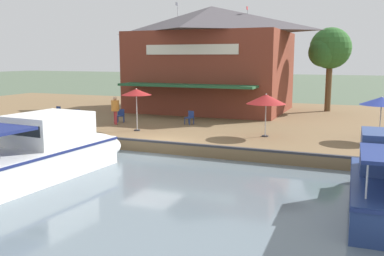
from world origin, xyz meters
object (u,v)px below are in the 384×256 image
at_px(mooring_post, 41,124).
at_px(cafe_chair_under_first_umbrella, 76,115).
at_px(patio_umbrella_mid_patio_left, 136,92).
at_px(waterfront_restaurant, 211,58).
at_px(motorboat_mid_row, 43,153).
at_px(cafe_chair_facing_river, 57,112).
at_px(tree_upstream_bank, 329,50).
at_px(cafe_chair_far_corner_seat, 190,117).
at_px(cafe_chair_back_row_seat, 372,136).
at_px(patio_umbrella_near_quay_edge, 266,99).
at_px(patio_umbrella_mid_patio_right, 382,101).
at_px(person_near_entrance, 115,107).
at_px(cafe_chair_beside_entrance, 121,115).

bearing_deg(mooring_post, cafe_chair_under_first_umbrella, -173.77).
bearing_deg(mooring_post, patio_umbrella_mid_patio_left, 117.10).
xyz_separation_m(waterfront_restaurant, motorboat_mid_row, (19.09, -0.44, -3.80)).
distance_m(cafe_chair_facing_river, tree_upstream_bank, 20.94).
height_order(cafe_chair_far_corner_seat, mooring_post, mooring_post).
height_order(patio_umbrella_mid_patio_left, cafe_chair_back_row_seat, patio_umbrella_mid_patio_left).
bearing_deg(motorboat_mid_row, patio_umbrella_mid_patio_left, -178.75).
bearing_deg(cafe_chair_far_corner_seat, tree_upstream_bank, 144.36).
xyz_separation_m(patio_umbrella_near_quay_edge, patio_umbrella_mid_patio_left, (0.96, -7.33, 0.22)).
bearing_deg(motorboat_mid_row, cafe_chair_back_row_seat, 124.17).
distance_m(cafe_chair_under_first_umbrella, motorboat_mid_row, 10.86).
xyz_separation_m(patio_umbrella_mid_patio_right, mooring_post, (4.57, -17.87, -1.57)).
height_order(patio_umbrella_mid_patio_right, patio_umbrella_mid_patio_left, patio_umbrella_mid_patio_left).
bearing_deg(cafe_chair_facing_river, motorboat_mid_row, 37.04).
bearing_deg(patio_umbrella_mid_patio_right, patio_umbrella_mid_patio_left, -80.92).
relative_size(cafe_chair_facing_river, mooring_post, 0.93).
xyz_separation_m(patio_umbrella_mid_patio_right, cafe_chair_back_row_seat, (1.70, -0.36, -1.56)).
distance_m(patio_umbrella_mid_patio_left, cafe_chair_facing_river, 8.20).
distance_m(mooring_post, tree_upstream_bank, 22.00).
bearing_deg(cafe_chair_facing_river, patio_umbrella_near_quay_edge, 84.87).
distance_m(patio_umbrella_near_quay_edge, motorboat_mid_row, 11.65).
distance_m(cafe_chair_far_corner_seat, motorboat_mid_row, 11.65).
relative_size(patio_umbrella_near_quay_edge, motorboat_mid_row, 0.25).
xyz_separation_m(patio_umbrella_near_quay_edge, cafe_chair_back_row_seat, (0.58, 5.31, -1.55)).
bearing_deg(cafe_chair_under_first_umbrella, cafe_chair_back_row_seat, 87.06).
height_order(patio_umbrella_mid_patio_right, mooring_post, patio_umbrella_mid_patio_right).
relative_size(person_near_entrance, mooring_post, 1.94).
bearing_deg(waterfront_restaurant, cafe_chair_far_corner_seat, 9.75).
bearing_deg(cafe_chair_far_corner_seat, cafe_chair_beside_entrance, -79.36).
xyz_separation_m(patio_umbrella_mid_patio_left, cafe_chair_facing_river, (-2.31, -7.67, -1.77)).
distance_m(patio_umbrella_near_quay_edge, tree_upstream_bank, 13.25).
height_order(cafe_chair_under_first_umbrella, cafe_chair_far_corner_seat, same).
relative_size(cafe_chair_under_first_umbrella, tree_upstream_bank, 0.13).
bearing_deg(mooring_post, patio_umbrella_mid_patio_right, 104.34).
bearing_deg(cafe_chair_far_corner_seat, mooring_post, -48.87).
xyz_separation_m(cafe_chair_facing_river, cafe_chair_beside_entrance, (-0.26, 4.99, 0.00)).
relative_size(cafe_chair_beside_entrance, tree_upstream_bank, 0.13).
distance_m(cafe_chair_beside_entrance, tree_upstream_bank, 16.97).
relative_size(cafe_chair_far_corner_seat, tree_upstream_bank, 0.13).
relative_size(patio_umbrella_mid_patio_left, cafe_chair_far_corner_seat, 2.91).
xyz_separation_m(patio_umbrella_mid_patio_left, tree_upstream_bank, (-13.76, 9.32, 2.56)).
distance_m(motorboat_mid_row, mooring_post, 7.53).
bearing_deg(patio_umbrella_mid_patio_left, patio_umbrella_mid_patio_right, 99.08).
relative_size(patio_umbrella_near_quay_edge, mooring_post, 2.54).
height_order(person_near_entrance, tree_upstream_bank, tree_upstream_bank).
bearing_deg(patio_umbrella_mid_patio_left, cafe_chair_beside_entrance, -133.84).
xyz_separation_m(waterfront_restaurant, cafe_chair_facing_river, (8.70, -8.28, -3.69)).
bearing_deg(cafe_chair_far_corner_seat, cafe_chair_back_row_seat, 74.12).
bearing_deg(cafe_chair_beside_entrance, motorboat_mid_row, 14.98).
bearing_deg(motorboat_mid_row, tree_upstream_bank, 157.29).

